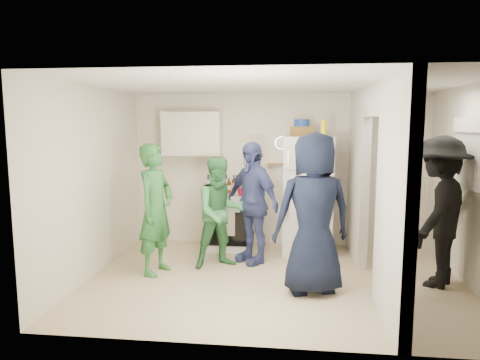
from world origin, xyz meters
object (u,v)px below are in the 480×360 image
(wicker_basket, at_px, (302,131))
(person_green_left, at_px, (156,209))
(person_denim, at_px, (252,203))
(person_nook, at_px, (439,212))
(blue_bowl, at_px, (302,123))
(person_green_center, at_px, (221,212))
(fridge, at_px, (307,194))
(stove, at_px, (229,221))
(person_navy, at_px, (313,213))
(yellow_cup_stack_top, at_px, (324,128))

(wicker_basket, height_order, person_green_left, wicker_basket)
(person_denim, height_order, person_nook, person_nook)
(person_green_left, bearing_deg, blue_bowl, -41.24)
(person_green_left, height_order, person_green_center, person_green_left)
(fridge, bearing_deg, wicker_basket, 153.43)
(person_denim, bearing_deg, wicker_basket, 87.83)
(wicker_basket, height_order, blue_bowl, blue_bowl)
(stove, distance_m, person_green_center, 0.96)
(blue_bowl, distance_m, person_green_left, 2.61)
(person_green_center, bearing_deg, stove, 64.99)
(person_green_center, bearing_deg, person_navy, -58.63)
(fridge, xyz_separation_m, blue_bowl, (-0.10, 0.05, 1.12))
(person_denim, bearing_deg, yellow_cup_stack_top, 71.39)
(blue_bowl, relative_size, yellow_cup_stack_top, 0.96)
(person_green_left, xyz_separation_m, person_green_center, (0.82, 0.36, -0.10))
(wicker_basket, bearing_deg, person_denim, -136.65)
(blue_bowl, bearing_deg, person_denim, -136.65)
(person_denim, xyz_separation_m, person_navy, (0.82, -1.05, 0.08))
(yellow_cup_stack_top, distance_m, person_green_left, 2.76)
(stove, distance_m, person_denim, 0.89)
(stove, xyz_separation_m, person_nook, (2.81, -1.29, 0.49))
(stove, height_order, person_navy, person_navy)
(yellow_cup_stack_top, height_order, person_denim, yellow_cup_stack_top)
(person_nook, bearing_deg, wicker_basket, -93.67)
(yellow_cup_stack_top, xyz_separation_m, person_nook, (1.34, -1.16, -1.01))
(person_denim, bearing_deg, stove, 167.59)
(wicker_basket, relative_size, person_navy, 0.18)
(wicker_basket, bearing_deg, yellow_cup_stack_top, -25.11)
(stove, bearing_deg, person_green_left, -122.64)
(blue_bowl, xyz_separation_m, yellow_cup_stack_top, (0.32, -0.15, -0.08))
(wicker_basket, distance_m, person_green_center, 1.84)
(person_green_left, distance_m, person_denim, 1.38)
(person_navy, bearing_deg, stove, -70.42)
(stove, distance_m, person_navy, 2.17)
(person_nook, bearing_deg, yellow_cup_stack_top, -96.28)
(stove, bearing_deg, person_navy, -53.89)
(person_navy, bearing_deg, fridge, -106.50)
(blue_bowl, relative_size, person_green_center, 0.15)
(person_green_left, distance_m, person_nook, 3.62)
(person_green_center, relative_size, person_navy, 0.81)
(wicker_basket, height_order, person_denim, wicker_basket)
(wicker_basket, distance_m, person_navy, 1.96)
(wicker_basket, relative_size, person_green_center, 0.22)
(blue_bowl, relative_size, person_denim, 0.14)
(wicker_basket, height_order, yellow_cup_stack_top, yellow_cup_stack_top)
(person_green_left, bearing_deg, yellow_cup_stack_top, -48.04)
(yellow_cup_stack_top, bearing_deg, fridge, 155.56)
(stove, height_order, person_nook, person_nook)
(stove, bearing_deg, person_denim, -56.89)
(person_navy, relative_size, person_nook, 1.03)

